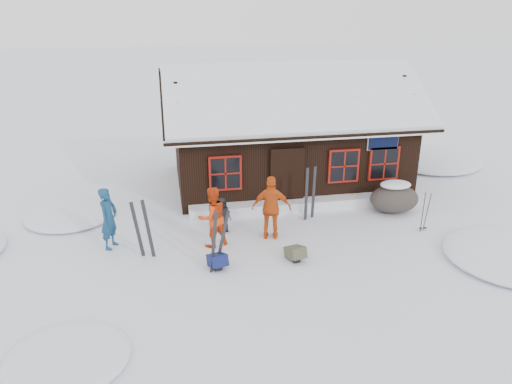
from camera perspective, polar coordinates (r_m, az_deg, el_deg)
The scene contains 15 objects.
ground at distance 14.17m, azimuth 2.30°, elevation -5.95°, with size 120.00×120.00×0.00m, color white.
mountain_hut at distance 18.45m, azimuth 3.52°, elevation 5.90°, with size 8.90×6.09×4.42m.
snow_drift at distance 16.42m, azimuth 5.69°, elevation -1.37°, with size 7.60×0.60×0.35m, color white.
snow_mounds at distance 16.19m, azimuth 6.56°, elevation -2.42°, with size 20.60×13.20×0.48m.
skier_teal at distance 14.19m, azimuth -16.48°, elevation -2.91°, with size 0.64×0.42×1.76m, color navy.
skier_orange_left at distance 13.77m, azimuth -5.01°, elevation -2.87°, with size 0.84×0.66×1.74m, color red.
skier_orange_right at distance 14.12m, azimuth 1.79°, elevation -1.82°, with size 1.10×0.46×1.89m, color #D55015.
skier_crouched at distance 14.69m, azimuth -3.88°, elevation -2.63°, with size 0.52×0.34×1.07m, color black.
boulder at distance 16.64m, azimuth 15.51°, elevation -0.65°, with size 1.60×1.20×0.93m.
ski_pair_left at distance 12.70m, azimuth -4.37°, elevation -5.60°, with size 0.60×0.36×1.60m.
ski_pair_mid at distance 13.50m, azimuth -12.80°, elevation -4.25°, with size 0.56×0.12×1.68m.
ski_pair_right at distance 15.49m, azimuth 6.19°, elevation -0.24°, with size 0.39×0.19×1.75m.
ski_poles at distance 15.51m, azimuth 18.74°, elevation -2.24°, with size 0.22×0.11×1.25m.
backpack_blue at distance 12.97m, azimuth -4.42°, elevation -8.05°, with size 0.41×0.55×0.30m, color #131A52.
backpack_olive at distance 13.33m, azimuth 4.52°, elevation -7.17°, with size 0.41×0.55×0.30m, color #494834.
Camera 1 is at (-2.86, -12.24, 6.55)m, focal length 35.00 mm.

